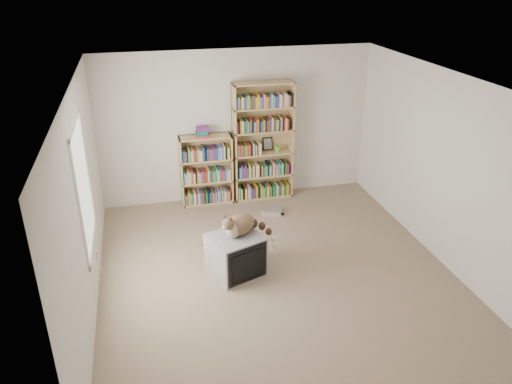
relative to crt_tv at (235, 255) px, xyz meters
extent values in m
cube|color=gray|center=(0.51, -0.15, -0.27)|extent=(4.50, 5.00, 0.01)
cube|color=silver|center=(0.51, 2.35, 0.98)|extent=(4.50, 0.02, 2.50)
cube|color=silver|center=(0.51, -2.65, 0.98)|extent=(4.50, 0.02, 2.50)
cube|color=silver|center=(-1.74, -0.15, 0.98)|extent=(0.02, 5.00, 2.50)
cube|color=silver|center=(2.76, -0.15, 0.98)|extent=(0.02, 5.00, 2.50)
cube|color=white|center=(0.51, -0.15, 2.23)|extent=(4.50, 5.00, 0.02)
cube|color=white|center=(-1.72, 0.05, 1.13)|extent=(0.02, 1.22, 1.52)
cube|color=gray|center=(0.00, -0.01, 0.00)|extent=(0.79, 0.75, 0.55)
cube|color=black|center=(0.10, -0.26, 0.00)|extent=(0.55, 0.23, 0.50)
cube|color=black|center=(0.10, -0.28, -0.01)|extent=(0.44, 0.18, 0.38)
cube|color=black|center=(-0.04, 0.11, -0.01)|extent=(0.46, 0.42, 0.33)
ellipsoid|color=#392817|center=(0.08, 0.06, 0.40)|extent=(0.55, 0.52, 0.25)
ellipsoid|color=#392817|center=(0.17, 0.13, 0.39)|extent=(0.30, 0.31, 0.19)
ellipsoid|color=#C4B28E|center=(-0.03, -0.04, 0.39)|extent=(0.25, 0.25, 0.21)
ellipsoid|color=#392817|center=(-0.10, -0.08, 0.51)|extent=(0.22, 0.22, 0.15)
sphere|color=beige|center=(-0.15, -0.12, 0.49)|extent=(0.09, 0.09, 0.06)
cone|color=black|center=(-0.07, -0.10, 0.58)|extent=(0.09, 0.09, 0.08)
cone|color=black|center=(-0.12, -0.03, 0.58)|extent=(0.09, 0.09, 0.08)
cube|color=tan|center=(0.44, 2.19, 0.72)|extent=(0.02, 0.30, 1.99)
cube|color=tan|center=(1.41, 2.19, 0.72)|extent=(0.02, 0.30, 1.99)
cube|color=tan|center=(0.92, 2.33, 0.72)|extent=(0.99, 0.03, 1.99)
cube|color=tan|center=(0.92, 2.19, 1.70)|extent=(0.99, 0.30, 0.02)
cube|color=tan|center=(0.92, 2.19, -0.26)|extent=(0.99, 0.30, 0.03)
cube|color=tan|center=(0.92, 2.19, 0.13)|extent=(0.99, 0.30, 0.03)
cube|color=tan|center=(0.92, 2.19, 0.53)|extent=(0.99, 0.30, 0.02)
cube|color=tan|center=(0.92, 2.19, 0.92)|extent=(0.99, 0.30, 0.02)
cube|color=tan|center=(0.92, 2.19, 1.31)|extent=(0.99, 0.30, 0.02)
cube|color=red|center=(0.92, 2.19, -0.15)|extent=(0.91, 0.24, 0.19)
cube|color=#15478D|center=(0.92, 2.19, 0.24)|extent=(0.91, 0.24, 0.19)
cube|color=#178326|center=(0.92, 2.19, 0.63)|extent=(0.91, 0.24, 0.19)
cube|color=beige|center=(0.92, 2.19, 1.03)|extent=(0.91, 0.24, 0.19)
cube|color=black|center=(0.92, 2.19, 1.42)|extent=(0.91, 0.24, 0.19)
cube|color=tan|center=(-0.45, 2.19, 0.31)|extent=(0.02, 0.30, 1.17)
cube|color=tan|center=(0.37, 2.19, 0.31)|extent=(0.03, 0.30, 1.17)
cube|color=tan|center=(-0.04, 2.33, 0.31)|extent=(0.85, 0.03, 1.17)
cube|color=tan|center=(-0.04, 2.19, 0.89)|extent=(0.85, 0.30, 0.02)
cube|color=tan|center=(-0.04, 2.19, -0.26)|extent=(0.85, 0.30, 0.03)
cube|color=tan|center=(-0.04, 2.19, 0.12)|extent=(0.85, 0.30, 0.03)
cube|color=tan|center=(-0.04, 2.19, 0.50)|extent=(0.85, 0.30, 0.02)
cube|color=red|center=(-0.04, 2.19, -0.15)|extent=(0.77, 0.24, 0.19)
cube|color=#15478D|center=(-0.04, 2.19, 0.23)|extent=(0.77, 0.24, 0.19)
cube|color=#178326|center=(-0.04, 2.19, 0.61)|extent=(0.77, 0.24, 0.19)
cube|color=red|center=(-0.08, 2.20, 0.97)|extent=(0.21, 0.27, 0.14)
cylinder|color=#58A52F|center=(1.17, 2.19, 0.59)|extent=(0.09, 0.09, 0.10)
cube|color=black|center=(1.03, 2.29, 0.65)|extent=(0.17, 0.05, 0.22)
cube|color=silver|center=(0.90, 1.54, -0.23)|extent=(0.38, 0.33, 0.07)
cube|color=silver|center=(-1.72, 0.34, 0.05)|extent=(0.01, 0.08, 0.13)
camera|label=1|loc=(-1.03, -5.41, 3.44)|focal=35.00mm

